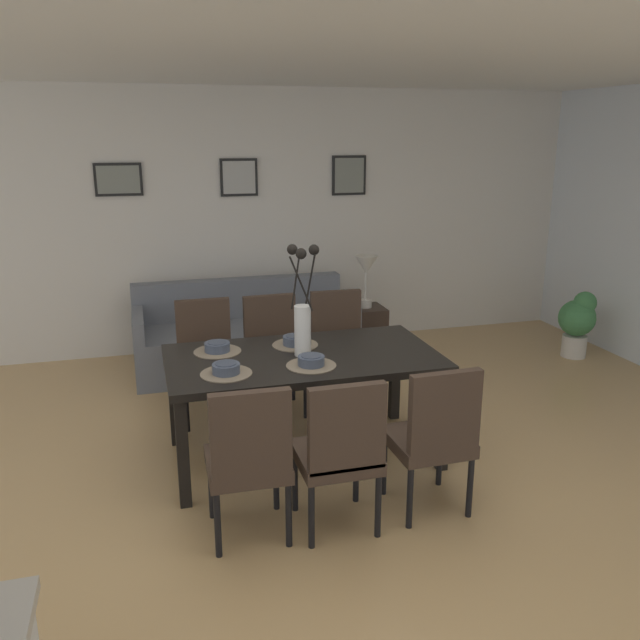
% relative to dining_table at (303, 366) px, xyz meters
% --- Properties ---
extents(ground_plane, '(9.00, 9.00, 0.00)m').
position_rel_dining_table_xyz_m(ground_plane, '(-0.02, -0.64, -0.67)').
color(ground_plane, tan).
extents(back_wall_panel, '(9.00, 0.10, 2.60)m').
position_rel_dining_table_xyz_m(back_wall_panel, '(-0.02, 2.61, 0.63)').
color(back_wall_panel, silver).
rests_on(back_wall_panel, ground).
extents(ceiling_panel, '(9.00, 7.20, 0.08)m').
position_rel_dining_table_xyz_m(ceiling_panel, '(-0.02, -0.24, 1.97)').
color(ceiling_panel, white).
extents(dining_table, '(1.80, 0.97, 0.74)m').
position_rel_dining_table_xyz_m(dining_table, '(0.00, 0.00, 0.00)').
color(dining_table, black).
rests_on(dining_table, ground).
extents(dining_chair_near_left, '(0.45, 0.45, 0.92)m').
position_rel_dining_table_xyz_m(dining_chair_near_left, '(-0.52, -0.87, -0.15)').
color(dining_chair_near_left, '#3D2D23').
rests_on(dining_chair_near_left, ground).
extents(dining_chair_near_right, '(0.44, 0.44, 0.92)m').
position_rel_dining_table_xyz_m(dining_chair_near_right, '(-0.56, 0.88, -0.15)').
color(dining_chair_near_right, '#3D2D23').
rests_on(dining_chair_near_right, ground).
extents(dining_chair_far_left, '(0.44, 0.44, 0.92)m').
position_rel_dining_table_xyz_m(dining_chair_far_left, '(-0.03, -0.92, -0.15)').
color(dining_chair_far_left, '#3D2D23').
rests_on(dining_chair_far_left, ground).
extents(dining_chair_far_right, '(0.45, 0.45, 0.92)m').
position_rel_dining_table_xyz_m(dining_chair_far_right, '(-0.03, 0.87, -0.15)').
color(dining_chair_far_right, '#3D2D23').
rests_on(dining_chair_far_right, ground).
extents(dining_chair_mid_left, '(0.45, 0.45, 0.92)m').
position_rel_dining_table_xyz_m(dining_chair_mid_left, '(0.55, -0.88, -0.15)').
color(dining_chair_mid_left, '#3D2D23').
rests_on(dining_chair_mid_left, ground).
extents(dining_chair_mid_right, '(0.46, 0.46, 0.92)m').
position_rel_dining_table_xyz_m(dining_chair_mid_right, '(0.52, 0.87, -0.15)').
color(dining_chair_mid_right, '#3D2D23').
rests_on(dining_chair_mid_right, ground).
extents(centerpiece_vase, '(0.21, 0.23, 0.73)m').
position_rel_dining_table_xyz_m(centerpiece_vase, '(0.00, 0.00, 0.36)').
color(centerpiece_vase, white).
rests_on(centerpiece_vase, dining_table).
extents(placemat_near_left, '(0.32, 0.32, 0.01)m').
position_rel_dining_table_xyz_m(placemat_near_left, '(-0.54, -0.22, 0.08)').
color(placemat_near_left, '#7F705B').
rests_on(placemat_near_left, dining_table).
extents(bowl_near_left, '(0.17, 0.17, 0.07)m').
position_rel_dining_table_xyz_m(bowl_near_left, '(-0.54, -0.22, 0.11)').
color(bowl_near_left, '#475166').
rests_on(bowl_near_left, dining_table).
extents(placemat_near_right, '(0.32, 0.32, 0.01)m').
position_rel_dining_table_xyz_m(placemat_near_right, '(-0.54, 0.22, 0.08)').
color(placemat_near_right, '#7F705B').
rests_on(placemat_near_right, dining_table).
extents(bowl_near_right, '(0.17, 0.17, 0.07)m').
position_rel_dining_table_xyz_m(bowl_near_right, '(-0.54, 0.22, 0.11)').
color(bowl_near_right, '#475166').
rests_on(bowl_near_right, dining_table).
extents(placemat_far_left, '(0.32, 0.32, 0.01)m').
position_rel_dining_table_xyz_m(placemat_far_left, '(0.00, -0.22, 0.08)').
color(placemat_far_left, '#7F705B').
rests_on(placemat_far_left, dining_table).
extents(bowl_far_left, '(0.17, 0.17, 0.07)m').
position_rel_dining_table_xyz_m(bowl_far_left, '(0.00, -0.22, 0.11)').
color(bowl_far_left, '#475166').
rests_on(bowl_far_left, dining_table).
extents(placemat_far_right, '(0.32, 0.32, 0.01)m').
position_rel_dining_table_xyz_m(placemat_far_right, '(0.00, 0.22, 0.08)').
color(placemat_far_right, '#7F705B').
rests_on(placemat_far_right, dining_table).
extents(bowl_far_right, '(0.17, 0.17, 0.07)m').
position_rel_dining_table_xyz_m(bowl_far_right, '(0.00, 0.22, 0.11)').
color(bowl_far_right, '#475166').
rests_on(bowl_far_right, dining_table).
extents(sofa, '(2.03, 0.84, 0.80)m').
position_rel_dining_table_xyz_m(sofa, '(-0.09, 1.91, -0.39)').
color(sofa, slate).
rests_on(sofa, ground).
extents(side_table, '(0.36, 0.36, 0.52)m').
position_rel_dining_table_xyz_m(side_table, '(1.10, 1.84, -0.41)').
color(side_table, '#33261E').
rests_on(side_table, ground).
extents(table_lamp, '(0.22, 0.22, 0.51)m').
position_rel_dining_table_xyz_m(table_lamp, '(1.10, 1.84, 0.23)').
color(table_lamp, beige).
rests_on(table_lamp, side_table).
extents(framed_picture_left, '(0.44, 0.03, 0.31)m').
position_rel_dining_table_xyz_m(framed_picture_left, '(-1.14, 2.54, 1.08)').
color(framed_picture_left, black).
extents(framed_picture_center, '(0.37, 0.03, 0.36)m').
position_rel_dining_table_xyz_m(framed_picture_center, '(0.00, 2.54, 1.08)').
color(framed_picture_center, black).
extents(framed_picture_right, '(0.36, 0.03, 0.40)m').
position_rel_dining_table_xyz_m(framed_picture_right, '(1.14, 2.54, 1.08)').
color(framed_picture_right, black).
extents(potted_plant, '(0.36, 0.36, 0.67)m').
position_rel_dining_table_xyz_m(potted_plant, '(3.14, 1.31, -0.29)').
color(potted_plant, silver).
rests_on(potted_plant, ground).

